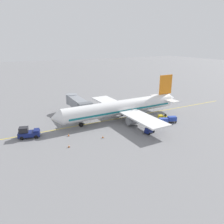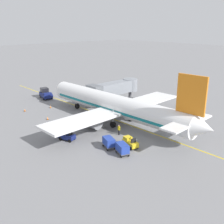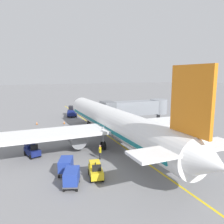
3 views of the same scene
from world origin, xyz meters
The scene contains 13 objects.
ground_plane centered at (0.00, 0.00, 0.00)m, with size 400.00×400.00×0.00m, color slate.
gate_lead_in_line centered at (0.00, 0.00, 0.00)m, with size 0.24×80.00×0.01m, color gold.
parked_airliner centered at (-0.73, -1.46, 3.19)m, with size 30.12×37.27×10.63m.
jet_bridge centered at (7.65, 7.66, 3.45)m, with size 13.67×3.50×4.98m.
pushback_tractor centered at (-1.61, 22.11, 1.10)m, with size 3.17×4.79×2.40m.
baggage_tug_lead centered at (-6.45, -10.55, 0.71)m, with size 1.67×2.67×1.62m.
baggage_tug_trailing centered at (-11.85, -2.16, 0.71)m, with size 1.96×2.75×1.62m.
baggage_cart_front centered at (-8.94, -8.66, 0.95)m, with size 1.98×2.96×1.58m.
baggage_cart_second_in_train centered at (-8.97, -11.46, 0.95)m, with size 1.98×2.96×1.58m.
ground_crew_wing_walker centered at (-4.47, -6.21, 0.95)m, with size 0.31×0.73×1.69m.
safety_cone_nose_left centered at (-10.10, 15.83, 0.29)m, with size 0.36×0.36×0.59m.
safety_cone_nose_right centered at (-4.95, 14.33, 0.29)m, with size 0.36×0.36×0.59m.
safety_cone_wing_tip centered at (-9.26, 8.11, 0.29)m, with size 0.36×0.36×0.59m.
Camera 2 is at (-32.52, -34.58, 17.05)m, focal length 42.58 mm.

